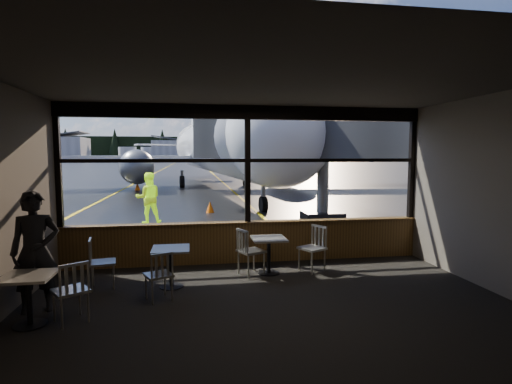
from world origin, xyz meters
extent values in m
plane|color=black|center=(0.00, 120.00, 0.00)|extent=(520.00, 520.00, 0.00)
cube|color=black|center=(0.00, -3.00, 0.01)|extent=(8.00, 6.00, 0.01)
cube|color=#38332D|center=(0.00, -3.00, 3.50)|extent=(8.00, 6.00, 0.04)
cube|color=#524A41|center=(0.00, -6.00, 1.75)|extent=(8.00, 0.04, 3.50)
cube|color=#4D3317|center=(0.00, 0.00, 0.45)|extent=(8.00, 0.28, 0.90)
cube|color=black|center=(0.00, 0.00, 3.35)|extent=(8.00, 0.18, 0.30)
cube|color=black|center=(-3.95, 0.00, 2.20)|extent=(0.12, 0.12, 2.60)
cube|color=black|center=(0.00, 0.00, 2.20)|extent=(0.12, 0.12, 2.60)
cube|color=black|center=(3.95, 0.00, 2.20)|extent=(0.12, 0.12, 2.60)
cube|color=black|center=(0.00, 0.00, 2.30)|extent=(8.00, 0.10, 0.08)
imported|color=black|center=(-3.62, -2.32, 0.94)|extent=(0.79, 0.63, 1.89)
imported|color=#BFF219|center=(-2.75, 5.71, 0.90)|extent=(0.97, 0.81, 1.80)
cone|color=orange|center=(-0.47, 7.96, 0.24)|extent=(0.34, 0.34, 0.48)
cone|color=orange|center=(-4.90, 19.42, 0.26)|extent=(0.38, 0.38, 0.53)
cylinder|color=silver|center=(-30.00, 182.00, 3.00)|extent=(8.00, 8.00, 6.00)
cylinder|color=silver|center=(-20.00, 182.00, 3.00)|extent=(8.00, 8.00, 6.00)
cylinder|color=silver|center=(-10.00, 182.00, 3.00)|extent=(8.00, 8.00, 6.00)
cube|color=black|center=(0.00, 210.00, 6.00)|extent=(360.00, 3.00, 12.00)
camera|label=1|loc=(-1.24, -8.78, 2.43)|focal=28.00mm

